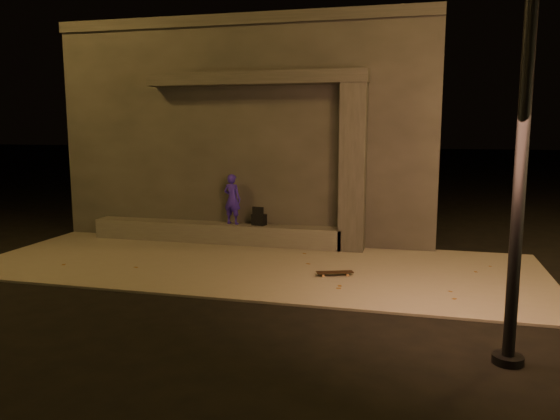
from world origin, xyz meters
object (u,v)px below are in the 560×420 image
(column, at_px, (353,168))
(street_lamp_0, at_px, (531,16))
(skateboarder, at_px, (232,199))
(skateboard, at_px, (335,273))
(backpack, at_px, (259,219))

(column, distance_m, street_lamp_0, 6.21)
(skateboarder, relative_size, skateboard, 1.68)
(skateboarder, bearing_deg, skateboard, 153.11)
(backpack, bearing_deg, column, 12.14)
(skateboarder, xyz_separation_m, skateboard, (2.74, -2.22, -0.97))
(street_lamp_0, bearing_deg, skateboard, 129.12)
(skateboard, bearing_deg, street_lamp_0, -71.60)
(street_lamp_0, bearing_deg, backpack, 130.99)
(backpack, xyz_separation_m, skateboard, (2.10, -2.22, -0.54))
(skateboarder, distance_m, backpack, 0.78)
(skateboarder, bearing_deg, column, -167.94)
(column, distance_m, skateboarder, 2.88)
(column, xyz_separation_m, skateboard, (-0.03, -2.22, -1.74))
(skateboarder, height_order, street_lamp_0, street_lamp_0)
(skateboarder, height_order, skateboard, skateboarder)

